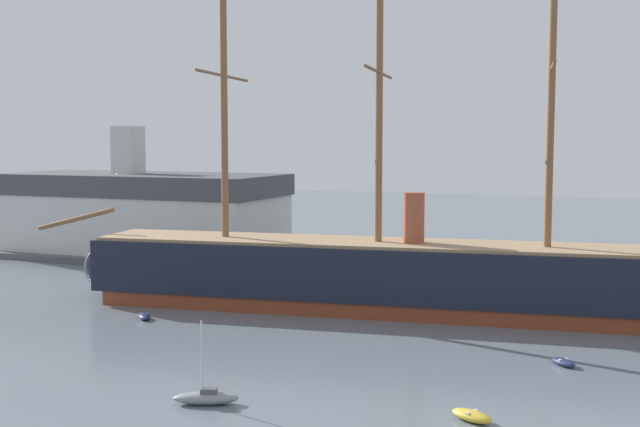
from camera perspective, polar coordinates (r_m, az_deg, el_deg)
tall_ship at (r=69.96m, az=4.22°, el=-4.43°), size 62.65×16.34×30.21m
sailboat_near_centre at (r=46.79m, az=-8.29°, el=-13.06°), size 3.92×2.48×4.92m
dinghy_mid_right at (r=44.56m, az=10.95°, el=-14.22°), size 2.71×2.02×0.59m
dinghy_alongside_bow at (r=68.82m, az=-12.64°, el=-7.28°), size 2.17×2.24×0.51m
dinghy_alongside_stern at (r=56.23m, az=17.24°, el=-10.26°), size 2.13×2.08×0.49m
sailboat_far_left at (r=93.57m, az=-13.90°, el=-3.80°), size 4.20×4.72×6.36m
dinghy_distant_centre at (r=89.50m, az=6.44°, el=-4.21°), size 2.49×3.23×0.70m
dockside_warehouse_left at (r=105.19m, az=-12.83°, el=-0.10°), size 39.77×18.28×16.97m
seagull_in_flight at (r=46.64m, az=-14.54°, el=2.79°), size 0.81×0.86×0.13m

